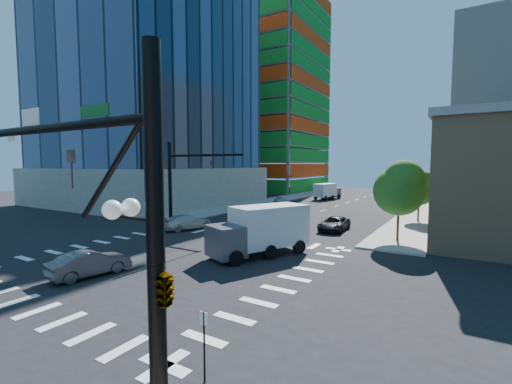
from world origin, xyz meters
The scene contains 16 objects.
ground centered at (0.00, 0.00, 0.00)m, with size 160.00×160.00×0.00m, color black.
road_markings centered at (0.00, 0.00, 0.01)m, with size 20.00×20.00×0.01m, color silver.
sidewalk_ne centered at (12.50, 40.00, 0.07)m, with size 5.00×60.00×0.15m, color gray.
sidewalk_nw centered at (-12.50, 40.00, 0.07)m, with size 5.00×60.00×0.15m, color gray.
construction_building centered at (-27.41, 61.93, 24.61)m, with size 25.16×34.50×70.60m.
signal_mast_se centered at (10.60, -11.50, 5.01)m, with size 10.51×2.48×9.00m.
signal_mast_nw centered at (-10.00, 11.50, 5.49)m, with size 10.20×0.40×9.00m.
tree_south centered at (12.63, 13.90, 4.69)m, with size 4.16×4.16×6.82m.
tree_north centered at (12.93, 25.90, 3.99)m, with size 3.54×3.52×5.78m.
no_parking_sign centered at (10.70, -9.00, 1.38)m, with size 0.30×0.06×2.20m.
car_nb_far centered at (6.24, 16.19, 0.70)m, with size 2.31×5.01×1.39m, color black.
car_sb_near centered at (-6.78, 9.08, 0.76)m, with size 2.12×5.22×1.51m, color silver.
car_sb_mid centered at (-7.70, 31.28, 0.76)m, with size 1.80×4.48×1.53m, color #ACB0B4.
car_sb_cross centered at (-1.52, -4.83, 0.75)m, with size 1.58×4.54×1.50m, color #4B4A4F.
box_truck_near centered at (4.56, 4.16, 1.58)m, with size 5.41×7.38×3.56m.
box_truck_far centered at (-4.95, 45.86, 1.33)m, with size 3.69×6.12×3.00m.
Camera 1 is at (17.15, -16.58, 6.56)m, focal length 24.00 mm.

